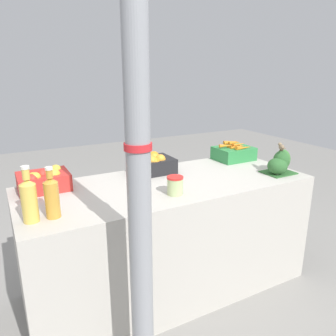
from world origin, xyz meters
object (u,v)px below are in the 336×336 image
Objects in this scene: carrot_crate at (234,153)px; pickle_jar at (175,185)px; juice_bottle_amber at (52,197)px; support_pole at (139,173)px; sparrow_bird at (281,147)px; apple_crate at (43,180)px; juice_bottle_golden at (29,199)px; broccoli_pile at (280,163)px; orange_crate at (152,164)px.

pickle_jar is at bearing -150.74° from carrot_crate.
carrot_crate is 1.61m from juice_bottle_amber.
sparrow_bird is at bearing 18.36° from support_pole.
juice_bottle_amber is at bearing 178.72° from pickle_jar.
apple_crate reaches higher than pickle_jar.
carrot_crate is 2.70× the size of pickle_jar.
juice_bottle_golden is 1.70m from sparrow_bird.
carrot_crate is 1.06× the size of juice_bottle_golden.
juice_bottle_golden is at bearing 179.52° from broccoli_pile.
broccoli_pile is at bearing 18.15° from support_pole.
juice_bottle_amber reaches higher than broccoli_pile.
orange_crate is at bearing 26.99° from juice_bottle_golden.
orange_crate is 1.06× the size of juice_bottle_golden.
carrot_crate is 1.34× the size of broccoli_pile.
support_pole is 1.37m from sparrow_bird.
juice_bottle_golden is 0.11m from juice_bottle_amber.
broccoli_pile is at bearing -0.51° from juice_bottle_amber.
carrot_crate is at bearing 0.27° from orange_crate.
carrot_crate is (1.53, 0.01, -0.01)m from apple_crate.
pickle_jar is at bearing -33.59° from apple_crate.
sparrow_bird is (1.58, -0.45, 0.13)m from apple_crate.
carrot_crate is at bearing 16.32° from juice_bottle_amber.
broccoli_pile is at bearing -29.67° from orange_crate.
juice_bottle_golden is at bearing -164.68° from carrot_crate.
apple_crate is at bearing 146.41° from pickle_jar.
carrot_crate is 1.71m from juice_bottle_golden.
support_pole is 0.57m from juice_bottle_amber.
juice_bottle_golden is at bearing -105.42° from apple_crate.
juice_bottle_amber is 2.36× the size of pickle_jar.
support_pole is 0.63m from juice_bottle_golden.
orange_crate is at bearing 91.02° from sparrow_bird.
support_pole is at bearing -72.56° from apple_crate.
juice_bottle_amber is 2.19× the size of sparrow_bird.
support_pole is 7.34× the size of orange_crate.
orange_crate is (0.76, 0.00, 0.00)m from apple_crate.
carrot_crate is 2.50× the size of sparrow_bird.
broccoli_pile is at bearing 0.11° from pickle_jar.
apple_crate is at bearing 104.18° from sparrow_bird.
sparrow_bird is (1.30, 0.43, -0.12)m from support_pole.
broccoli_pile is at bearing -84.76° from carrot_crate.
broccoli_pile reaches higher than pickle_jar.
carrot_crate is 1.14× the size of juice_bottle_amber.
support_pole reaches higher than orange_crate.
juice_bottle_amber is (-1.59, 0.01, 0.03)m from broccoli_pile.
juice_bottle_amber is at bearing -149.92° from orange_crate.
juice_bottle_golden is at bearing 180.00° from juice_bottle_amber.
broccoli_pile is 0.88m from pickle_jar.
sparrow_bird reaches higher than broccoli_pile.
support_pole is 1.38m from broccoli_pile.
juice_bottle_amber is at bearing 123.80° from support_pole.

